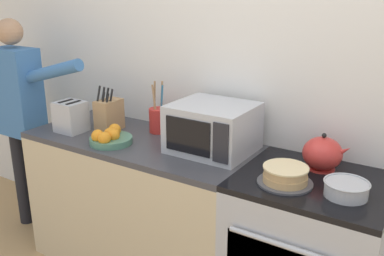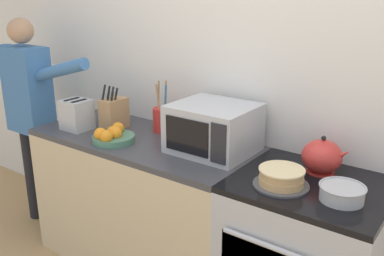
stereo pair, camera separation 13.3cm
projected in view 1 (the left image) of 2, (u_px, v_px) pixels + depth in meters
wall_back at (276, 75)px, 2.38m from camera, size 8.00×0.04×2.60m
counter_cabinet at (142, 203)px, 2.75m from camera, size 1.44×0.63×0.88m
layer_cake at (285, 176)px, 2.00m from camera, size 0.26×0.26×0.09m
tea_kettle at (323, 154)px, 2.15m from camera, size 0.24×0.20×0.19m
mixing_bowl at (346, 189)px, 1.88m from camera, size 0.20×0.20×0.07m
knife_block at (109, 115)px, 2.75m from camera, size 0.11×0.17×0.29m
utensil_crock at (158, 119)px, 2.71m from camera, size 0.12×0.12×0.33m
fruit_bowl at (110, 138)px, 2.52m from camera, size 0.25×0.25×0.10m
microwave at (213, 128)px, 2.38m from camera, size 0.44×0.40×0.27m
toaster at (71, 117)px, 2.72m from camera, size 0.19×0.16×0.20m
person_baker at (20, 109)px, 3.06m from camera, size 0.91×0.20×1.57m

